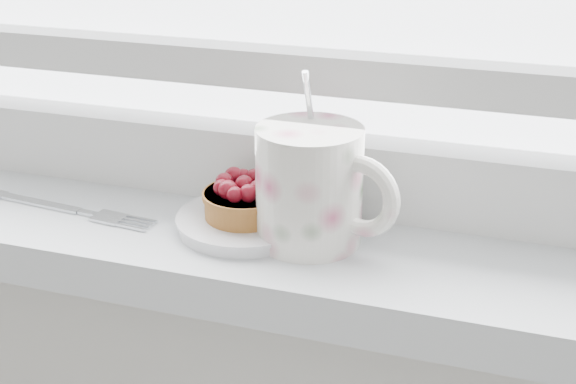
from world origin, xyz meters
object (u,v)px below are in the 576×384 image
at_px(saucer, 245,222).
at_px(raspberry_tart, 245,197).
at_px(fork, 65,208).
at_px(floral_mug, 313,184).

xyz_separation_m(saucer, raspberry_tart, (0.00, 0.00, 0.02)).
distance_m(saucer, raspberry_tart, 0.02).
xyz_separation_m(saucer, fork, (-0.18, -0.02, -0.00)).
height_order(raspberry_tart, floral_mug, floral_mug).
xyz_separation_m(raspberry_tart, floral_mug, (0.06, -0.01, 0.02)).
height_order(saucer, fork, saucer).
bearing_deg(raspberry_tart, floral_mug, -5.48).
bearing_deg(fork, saucer, 5.74).
bearing_deg(saucer, raspberry_tart, 66.99).
relative_size(saucer, floral_mug, 0.84).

